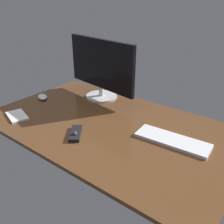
{
  "coord_description": "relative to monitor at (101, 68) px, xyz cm",
  "views": [
    {
      "loc": [
        76.7,
        -96.03,
        69.39
      ],
      "look_at": [
        -0.23,
        3.5,
        8.0
      ],
      "focal_mm": 39.66,
      "sensor_mm": 36.0,
      "label": 1
    }
  ],
  "objects": [
    {
      "name": "computer_mouse",
      "position": [
        -29.95,
        -28.39,
        -19.65
      ],
      "size": [
        11.51,
        9.49,
        3.14
      ],
      "primitive_type": "ellipsoid",
      "rotation": [
        0.0,
        0.0,
        -0.43
      ],
      "color": "silver",
      "rests_on": "desk"
    },
    {
      "name": "keyboard",
      "position": [
        65.33,
        -22.96,
        -20.45
      ],
      "size": [
        37.57,
        14.84,
        1.54
      ],
      "primitive_type": "cube",
      "rotation": [
        0.0,
        0.0,
        0.06
      ],
      "color": "white",
      "rests_on": "desk"
    },
    {
      "name": "monitor",
      "position": [
        0.0,
        0.0,
        0.0
      ],
      "size": [
        59.11,
        21.97,
        40.23
      ],
      "rotation": [
        0.0,
        0.0,
        -0.15
      ],
      "color": "silver",
      "rests_on": "desk"
    },
    {
      "name": "notepad",
      "position": [
        -20.28,
        -54.48,
        -20.71
      ],
      "size": [
        18.52,
        14.23,
        1.02
      ],
      "primitive_type": "cube",
      "rotation": [
        0.0,
        0.0,
        -0.31
      ],
      "color": "white",
      "rests_on": "desk"
    },
    {
      "name": "desk",
      "position": [
        28.7,
        -27.97,
        -22.22
      ],
      "size": [
        140.0,
        84.0,
        2.0
      ],
      "primitive_type": "cube",
      "color": "brown",
      "rests_on": "ground"
    },
    {
      "name": "media_remote",
      "position": [
        22.7,
        -48.03,
        -20.19
      ],
      "size": [
        13.54,
        15.25,
        3.43
      ],
      "rotation": [
        0.0,
        0.0,
        -0.91
      ],
      "color": "black",
      "rests_on": "desk"
    }
  ]
}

